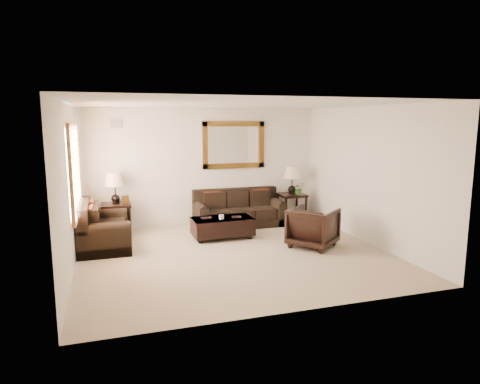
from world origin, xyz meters
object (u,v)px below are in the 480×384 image
object	(u,v)px
sofa	(238,212)
armchair	(313,225)
loveseat	(101,231)
end_table_right	(292,185)
coffee_table	(223,226)
end_table_left	(116,194)

from	to	relation	value
sofa	armchair	size ratio (longest dim) A/B	2.42
loveseat	end_table_right	size ratio (longest dim) A/B	1.19
loveseat	coffee_table	distance (m)	2.40
loveseat	coffee_table	bearing A→B (deg)	-92.10
end_table_right	armchair	xyz separation A→B (m)	(-0.51, -2.13, -0.45)
coffee_table	sofa	bearing A→B (deg)	55.05
sofa	coffee_table	world-z (taller)	sofa
end_table_left	end_table_right	bearing A→B (deg)	0.02
sofa	loveseat	size ratio (longest dim) A/B	1.29
loveseat	end_table_right	distance (m)	4.55
end_table_left	sofa	bearing A→B (deg)	-1.24
armchair	loveseat	bearing A→B (deg)	33.51
end_table_right	coffee_table	bearing A→B (deg)	-153.16
sofa	coffee_table	xyz separation A→B (m)	(-0.65, -0.96, -0.04)
end_table_right	coffee_table	size ratio (longest dim) A/B	1.05
end_table_right	coffee_table	xyz separation A→B (m)	(-2.02, -1.02, -0.60)
sofa	armchair	distance (m)	2.25
end_table_left	coffee_table	distance (m)	2.39
end_table_left	coffee_table	xyz separation A→B (m)	(2.08, -1.02, -0.61)
end_table_right	armchair	world-z (taller)	end_table_right
end_table_left	coffee_table	world-z (taller)	end_table_left
end_table_left	armchair	distance (m)	4.20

